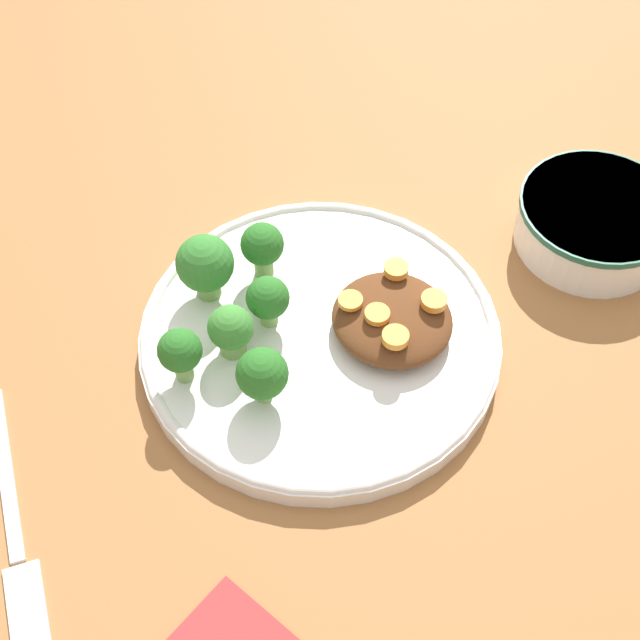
# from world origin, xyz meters

# --- Properties ---
(ground_plane) EXTENTS (4.00, 4.00, 0.00)m
(ground_plane) POSITION_xyz_m (0.00, 0.00, 0.00)
(ground_plane) COLOR #9E6638
(plate) EXTENTS (0.28, 0.28, 0.02)m
(plate) POSITION_xyz_m (0.00, 0.00, 0.01)
(plate) COLOR white
(plate) RESTS_ON ground_plane
(dip_bowl) EXTENTS (0.13, 0.13, 0.04)m
(dip_bowl) POSITION_xyz_m (-0.23, 0.10, 0.03)
(dip_bowl) COLOR white
(dip_bowl) RESTS_ON ground_plane
(stew_mound) EXTENTS (0.09, 0.09, 0.02)m
(stew_mound) POSITION_xyz_m (-0.04, 0.04, 0.03)
(stew_mound) COLOR #5B3319
(stew_mound) RESTS_ON plate
(broccoli_floret_0) EXTENTS (0.03, 0.03, 0.05)m
(broccoli_floret_0) POSITION_xyz_m (0.02, -0.04, 0.04)
(broccoli_floret_0) COLOR #7FA85B
(broccoli_floret_0) RESTS_ON plate
(broccoli_floret_1) EXTENTS (0.04, 0.04, 0.05)m
(broccoli_floret_1) POSITION_xyz_m (0.07, 0.01, 0.05)
(broccoli_floret_1) COLOR #7FA85B
(broccoli_floret_1) RESTS_ON plate
(broccoli_floret_2) EXTENTS (0.03, 0.03, 0.05)m
(broccoli_floret_2) POSITION_xyz_m (0.06, -0.04, 0.04)
(broccoli_floret_2) COLOR #759E51
(broccoli_floret_2) RESTS_ON plate
(broccoli_floret_3) EXTENTS (0.03, 0.03, 0.05)m
(broccoli_floret_3) POSITION_xyz_m (-0.01, -0.07, 0.05)
(broccoli_floret_3) COLOR #759E51
(broccoli_floret_3) RESTS_ON plate
(broccoli_floret_4) EXTENTS (0.05, 0.05, 0.06)m
(broccoli_floret_4) POSITION_xyz_m (0.03, -0.09, 0.05)
(broccoli_floret_4) COLOR #759E51
(broccoli_floret_4) RESTS_ON plate
(broccoli_floret_5) EXTENTS (0.03, 0.03, 0.05)m
(broccoli_floret_5) POSITION_xyz_m (0.10, -0.05, 0.05)
(broccoli_floret_5) COLOR #759E51
(broccoli_floret_5) RESTS_ON plate
(carrot_slice_0) EXTENTS (0.02, 0.02, 0.00)m
(carrot_slice_0) POSITION_xyz_m (-0.02, 0.01, 0.04)
(carrot_slice_0) COLOR orange
(carrot_slice_0) RESTS_ON stew_mound
(carrot_slice_1) EXTENTS (0.02, 0.02, 0.01)m
(carrot_slice_1) POSITION_xyz_m (-0.06, 0.06, 0.04)
(carrot_slice_1) COLOR orange
(carrot_slice_1) RESTS_ON stew_mound
(carrot_slice_2) EXTENTS (0.02, 0.02, 0.01)m
(carrot_slice_2) POSITION_xyz_m (-0.02, 0.06, 0.04)
(carrot_slice_2) COLOR orange
(carrot_slice_2) RESTS_ON stew_mound
(carrot_slice_3) EXTENTS (0.02, 0.02, 0.01)m
(carrot_slice_3) POSITION_xyz_m (-0.07, 0.02, 0.04)
(carrot_slice_3) COLOR orange
(carrot_slice_3) RESTS_ON stew_mound
(carrot_slice_4) EXTENTS (0.02, 0.02, 0.01)m
(carrot_slice_4) POSITION_xyz_m (-0.03, 0.03, 0.04)
(carrot_slice_4) COLOR orange
(carrot_slice_4) RESTS_ON stew_mound
(fork) EXTENTS (0.11, 0.18, 0.01)m
(fork) POSITION_xyz_m (0.26, -0.05, 0.00)
(fork) COLOR silver
(fork) RESTS_ON ground_plane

